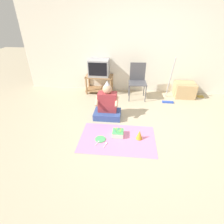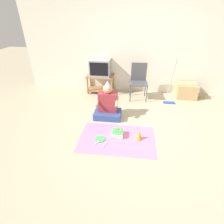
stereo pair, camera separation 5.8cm
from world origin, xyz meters
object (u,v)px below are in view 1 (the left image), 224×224
Objects in this scene: person_seated at (107,106)px; tv at (99,68)px; birthday_cake at (118,133)px; folding_chair at (138,79)px; party_hat_blue at (139,135)px; cardboard_box_stack at (184,90)px; dust_mop at (169,89)px; paper_plate at (100,139)px; book_pile at (200,97)px.

tv is at bearing 106.64° from person_seated.
birthday_cake is (0.66, -1.94, -0.65)m from tv.
folding_chair is 1.26m from person_seated.
folding_chair is at bearing 90.85° from party_hat_blue.
cardboard_box_stack reaches higher than birthday_cake.
dust_mop is 5.85× the size of paper_plate.
cardboard_box_stack is 0.47m from book_pile.
dust_mop is (1.83, -0.38, -0.38)m from tv.
party_hat_blue is (-0.77, -1.61, -0.23)m from dust_mop.
birthday_cake is 0.40m from party_hat_blue.
party_hat_blue is at bearing -46.37° from person_seated.
folding_chair reaches higher than cardboard_box_stack.
person_seated reaches higher than birthday_cake.
cardboard_box_stack reaches higher than paper_plate.
party_hat_blue is at bearing -89.15° from folding_chair.
cardboard_box_stack reaches higher than book_pile.
folding_chair is 0.80× the size of dust_mop.
dust_mop reaches higher than book_pile.
folding_chair reaches higher than birthday_cake.
folding_chair is at bearing 58.54° from person_seated.
folding_chair reaches higher than book_pile.
dust_mop reaches higher than tv.
paper_plate is (0.35, -2.09, -0.69)m from tv.
paper_plate is (-0.03, -0.80, -0.26)m from person_seated.
tv is at bearing 99.57° from paper_plate.
person_seated is (-1.44, -0.91, -0.05)m from dust_mop.
tv is 1.41m from person_seated.
tv is at bearing 178.82° from cardboard_box_stack.
dust_mop is at bearing -145.36° from cardboard_box_stack.
dust_mop is at bearing 53.30° from birthday_cake.
party_hat_blue is (-1.25, -1.94, -0.09)m from cardboard_box_stack.
paper_plate is (-1.48, -1.71, -0.31)m from dust_mop.
cardboard_box_stack is 0.45× the size of dust_mop.
party_hat_blue is at bearing -62.03° from tv.
person_seated reaches higher than book_pile.
person_seated is (0.38, -1.28, -0.43)m from tv.
tv is at bearing 117.97° from party_hat_blue.
tv reaches higher than person_seated.
book_pile is at bearing 39.92° from paper_plate.
dust_mop is 1.80m from party_hat_blue.
tv is 0.59× the size of folding_chair.
party_hat_blue is (0.03, -1.76, -0.42)m from folding_chair.
birthday_cake is (-1.64, -1.89, -0.13)m from cardboard_box_stack.
cardboard_box_stack is at bearing 8.01° from folding_chair.
person_seated is at bearing 133.63° from party_hat_blue.
cardboard_box_stack is 2.31m from party_hat_blue.
paper_plate is (-0.31, -0.15, -0.05)m from birthday_cake.
party_hat_blue is at bearing -122.67° from cardboard_box_stack.
tv reaches higher than folding_chair.
cardboard_box_stack is at bearing 49.05° from birthday_cake.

